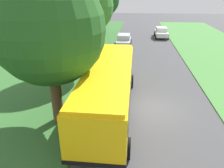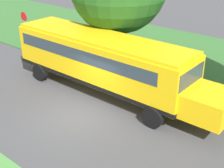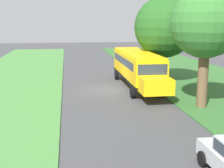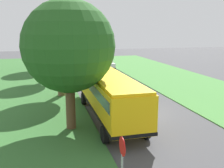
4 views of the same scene
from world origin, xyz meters
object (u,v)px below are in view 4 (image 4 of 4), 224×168
at_px(oak_tree_beside_bus, 66,48).
at_px(oak_tree_far_end, 47,37).
at_px(car_silver_nearest, 77,70).
at_px(oak_tree_across_road, 45,33).
at_px(school_bus, 109,92).
at_px(oak_tree_roadside_mid, 59,35).
at_px(stop_sign, 122,164).
at_px(car_white_middle, 107,63).

bearing_deg(oak_tree_beside_bus, oak_tree_far_end, 93.09).
distance_m(car_silver_nearest, oak_tree_far_end, 6.31).
xyz_separation_m(oak_tree_beside_bus, oak_tree_across_road, (-0.90, 25.75, 0.35)).
xyz_separation_m(school_bus, oak_tree_far_end, (-3.84, 14.91, 3.47)).
relative_size(oak_tree_roadside_mid, stop_sign, 2.98).
height_order(oak_tree_far_end, stop_sign, oak_tree_far_end).
height_order(car_silver_nearest, car_white_middle, same).
distance_m(oak_tree_beside_bus, oak_tree_roadside_mid, 8.46).
distance_m(car_silver_nearest, oak_tree_beside_bus, 19.15).
distance_m(school_bus, car_white_middle, 24.27).
distance_m(car_white_middle, oak_tree_beside_bus, 26.60).
height_order(car_silver_nearest, oak_tree_far_end, oak_tree_far_end).
xyz_separation_m(school_bus, oak_tree_across_road, (-3.88, 24.52, 3.66)).
bearing_deg(oak_tree_beside_bus, oak_tree_roadside_mid, 89.35).
height_order(car_silver_nearest, oak_tree_across_road, oak_tree_across_road).
relative_size(oak_tree_across_road, stop_sign, 2.99).
distance_m(oak_tree_far_end, stop_sign, 24.72).
distance_m(oak_tree_beside_bus, stop_sign, 9.02).
bearing_deg(school_bus, oak_tree_far_end, 104.45).
bearing_deg(oak_tree_roadside_mid, oak_tree_beside_bus, -90.65).
distance_m(school_bus, oak_tree_far_end, 15.78).
height_order(school_bus, oak_tree_across_road, oak_tree_across_road).
relative_size(school_bus, oak_tree_roadside_mid, 1.52).
xyz_separation_m(oak_tree_beside_bus, oak_tree_far_end, (-0.87, 16.13, 0.17)).
relative_size(car_silver_nearest, car_white_middle, 1.00).
bearing_deg(oak_tree_roadside_mid, oak_tree_far_end, 97.18).
xyz_separation_m(school_bus, car_white_middle, (5.52, 23.61, -1.05)).
height_order(oak_tree_roadside_mid, oak_tree_far_end, oak_tree_roadside_mid).
relative_size(car_silver_nearest, oak_tree_beside_bus, 0.54).
bearing_deg(stop_sign, car_white_middle, 77.39).
bearing_deg(car_white_middle, oak_tree_beside_bus, -108.87).
height_order(school_bus, car_white_middle, school_bus).
bearing_deg(oak_tree_beside_bus, car_silver_nearest, 81.09).
xyz_separation_m(oak_tree_roadside_mid, oak_tree_far_end, (-0.97, 7.68, -0.33)).
xyz_separation_m(school_bus, oak_tree_roadside_mid, (-2.88, 7.23, 3.81)).
bearing_deg(car_silver_nearest, oak_tree_across_road, 117.37).
distance_m(car_white_middle, oak_tree_across_road, 10.55).
xyz_separation_m(car_silver_nearest, oak_tree_roadside_mid, (-2.79, -9.97, 4.86)).
bearing_deg(car_white_middle, car_silver_nearest, -131.13).
bearing_deg(oak_tree_across_road, stop_sign, -86.65).
relative_size(car_white_middle, oak_tree_roadside_mid, 0.54).
xyz_separation_m(car_white_middle, stop_sign, (-7.40, -33.07, 0.86)).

